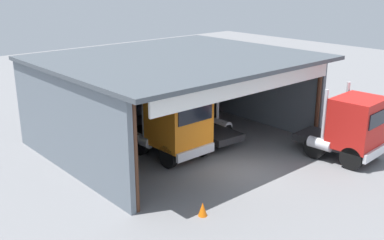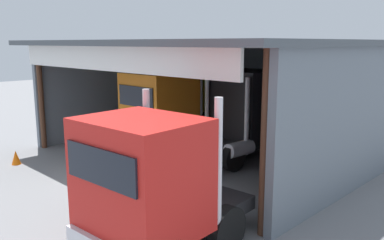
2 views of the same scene
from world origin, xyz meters
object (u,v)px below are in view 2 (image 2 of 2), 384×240
tool_cart (359,142)px  traffic_cone (16,157)px  oil_drum (341,141)px  truck_yellow_left_bay (180,96)px  truck_black_center_left_bay (243,113)px  truck_red_center_bay (151,186)px  truck_orange_yard_outside (164,111)px

tool_cart → traffic_cone: tool_cart is taller
oil_drum → traffic_cone: oil_drum is taller
oil_drum → truck_yellow_left_bay: bearing=-166.8°
truck_black_center_left_bay → traffic_cone: 9.30m
truck_red_center_bay → oil_drum: 12.00m
truck_black_center_left_bay → truck_red_center_bay: (3.55, -7.86, -0.19)m
truck_red_center_bay → traffic_cone: bearing=-8.0°
truck_yellow_left_bay → truck_black_center_left_bay: (5.98, -2.04, 0.07)m
truck_red_center_bay → traffic_cone: truck_red_center_bay is taller
truck_yellow_left_bay → oil_drum: bearing=10.2°
truck_orange_yard_outside → oil_drum: 8.05m
truck_yellow_left_bay → tool_cart: bearing=9.6°
oil_drum → tool_cart: 0.81m
truck_yellow_left_bay → oil_drum: (8.42, 1.98, -1.39)m
truck_yellow_left_bay → oil_drum: size_ratio=5.94×
truck_red_center_bay → tool_cart: (-0.32, 11.96, -1.20)m
truck_black_center_left_bay → tool_cart: 5.41m
truck_orange_yard_outside → tool_cart: truck_orange_yard_outside is taller
truck_orange_yard_outside → truck_red_center_bay: bearing=136.3°
truck_yellow_left_bay → truck_red_center_bay: (9.53, -9.91, -0.12)m
tool_cart → traffic_cone: (-8.96, -11.25, -0.22)m
truck_orange_yard_outside → oil_drum: (5.23, 5.94, -1.44)m
truck_yellow_left_bay → truck_red_center_bay: size_ratio=1.19×
truck_yellow_left_bay → tool_cart: truck_yellow_left_bay is taller
oil_drum → tool_cart: tool_cart is taller
truck_black_center_left_bay → tool_cart: truck_black_center_left_bay is taller
tool_cart → traffic_cone: bearing=-128.5°
truck_yellow_left_bay → truck_orange_yard_outside: (3.19, -3.97, 0.04)m
tool_cart → truck_yellow_left_bay: bearing=-167.4°
oil_drum → traffic_cone: bearing=-126.2°
truck_yellow_left_bay → traffic_cone: (0.26, -9.19, -1.54)m
truck_red_center_bay → traffic_cone: size_ratio=7.61×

